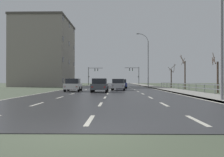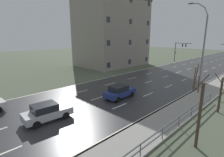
{
  "view_description": "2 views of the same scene",
  "coord_description": "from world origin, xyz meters",
  "views": [
    {
      "loc": [
        0.87,
        -5.97,
        1.32
      ],
      "look_at": [
        -0.45,
        68.33,
        2.0
      ],
      "focal_mm": 39.01,
      "sensor_mm": 36.0,
      "label": 1
    },
    {
      "loc": [
        15.15,
        21.75,
        7.26
      ],
      "look_at": [
        0.0,
        36.76,
        2.03
      ],
      "focal_mm": 27.84,
      "sensor_mm": 36.0,
      "label": 2
    }
  ],
  "objects": [
    {
      "name": "traffic_signal_right",
      "position": [
        6.78,
        69.86,
        3.85
      ],
      "size": [
        4.51,
        0.36,
        5.61
      ],
      "color": "#38383A",
      "rests_on": "ground"
    },
    {
      "name": "car_near_left",
      "position": [
        -4.37,
        23.51,
        0.8
      ],
      "size": [
        1.95,
        4.16,
        1.57
      ],
      "rotation": [
        0.0,
        0.0,
        0.04
      ],
      "color": "silver",
      "rests_on": "ground"
    },
    {
      "name": "car_near_right",
      "position": [
        -1.03,
        21.81,
        0.8
      ],
      "size": [
        1.86,
        4.11,
        1.57
      ],
      "rotation": [
        0.0,
        0.0,
        -0.01
      ],
      "color": "#474C51",
      "rests_on": "ground"
    },
    {
      "name": "street_lamp_midground",
      "position": [
        7.45,
        45.42,
        5.56
      ],
      "size": [
        2.54,
        0.24,
        11.35
      ],
      "color": "slate",
      "rests_on": "ground"
    },
    {
      "name": "road_asphalt_strip",
      "position": [
        0.0,
        59.99,
        0.01
      ],
      "size": [
        14.0,
        120.0,
        0.03
      ],
      "color": "#303033",
      "rests_on": "ground"
    },
    {
      "name": "car_far_left",
      "position": [
        1.74,
        36.33,
        0.8
      ],
      "size": [
        1.91,
        4.14,
        1.57
      ],
      "rotation": [
        0.0,
        0.0,
        0.02
      ],
      "color": "navy",
      "rests_on": "ground"
    },
    {
      "name": "car_distant",
      "position": [
        1.16,
        27.59,
        0.8
      ],
      "size": [
        2.02,
        4.19,
        1.57
      ],
      "rotation": [
        0.0,
        0.0,
        -0.06
      ],
      "color": "#B7B7BC",
      "rests_on": "ground"
    },
    {
      "name": "bare_tree_far",
      "position": [
        11.31,
        40.21,
        2.02
      ],
      "size": [
        1.61,
        1.72,
        4.46
      ],
      "color": "#423328",
      "rests_on": "ground"
    },
    {
      "name": "traffic_signal_left",
      "position": [
        -6.75,
        70.24,
        3.82
      ],
      "size": [
        4.62,
        0.36,
        5.55
      ],
      "color": "#38383A",
      "rests_on": "ground"
    },
    {
      "name": "guardrail",
      "position": [
        9.85,
        22.87,
        0.71
      ],
      "size": [
        0.07,
        39.39,
        1.0
      ],
      "color": "#515459",
      "rests_on": "ground"
    },
    {
      "name": "bare_tree_near",
      "position": [
        11.67,
        20.23,
        1.97
      ],
      "size": [
        0.76,
        1.16,
        4.38
      ],
      "color": "#423328",
      "rests_on": "ground"
    },
    {
      "name": "sidewalk_right",
      "position": [
        8.43,
        60.0,
        0.06
      ],
      "size": [
        3.0,
        120.0,
        0.12
      ],
      "color": "gray",
      "rests_on": "ground"
    },
    {
      "name": "ground_plane",
      "position": [
        0.0,
        48.0,
        -0.06
      ],
      "size": [
        160.0,
        160.0,
        0.12
      ],
      "color": "#4C5642"
    },
    {
      "name": "street_lamp_foreground",
      "position": [
        7.45,
        9.62,
        5.38
      ],
      "size": [
        2.46,
        0.24,
        10.99
      ],
      "color": "slate",
      "rests_on": "ground"
    },
    {
      "name": "bare_tree_mid",
      "position": [
        11.78,
        32.96,
        2.55
      ],
      "size": [
        0.84,
        1.34,
        5.52
      ],
      "color": "#423328",
      "rests_on": "ground"
    },
    {
      "name": "brick_building",
      "position": [
        -16.6,
        53.14,
        8.0
      ],
      "size": [
        12.1,
        16.35,
        15.99
      ],
      "color": "gray",
      "rests_on": "ground"
    }
  ]
}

